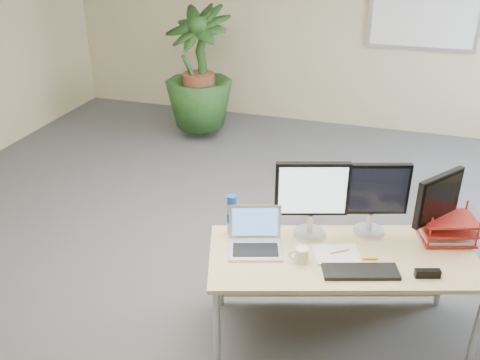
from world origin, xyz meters
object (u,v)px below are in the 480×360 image
(desk, at_px, (339,264))
(monitor_left, at_px, (312,195))
(floor_plant, at_px, (199,80))
(laptop, at_px, (255,238))
(monitor_right, at_px, (373,194))

(desk, bearing_deg, monitor_left, 159.85)
(floor_plant, distance_m, monitor_left, 3.51)
(laptop, bearing_deg, monitor_right, 29.61)
(desk, relative_size, monitor_right, 3.57)
(laptop, bearing_deg, monitor_left, 38.02)
(desk, relative_size, monitor_left, 3.43)
(monitor_left, distance_m, monitor_right, 0.41)
(desk, relative_size, floor_plant, 1.22)
(floor_plant, xyz_separation_m, laptop, (1.64, -3.15, -0.04))
(desk, xyz_separation_m, monitor_right, (0.16, 0.23, 0.43))
(floor_plant, xyz_separation_m, monitor_right, (2.32, -2.76, 0.20))
(monitor_left, xyz_separation_m, monitor_right, (0.38, 0.15, -0.01))
(desk, xyz_separation_m, floor_plant, (-2.17, 2.99, 0.23))
(desk, distance_m, laptop, 0.59)
(monitor_left, relative_size, monitor_right, 1.04)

